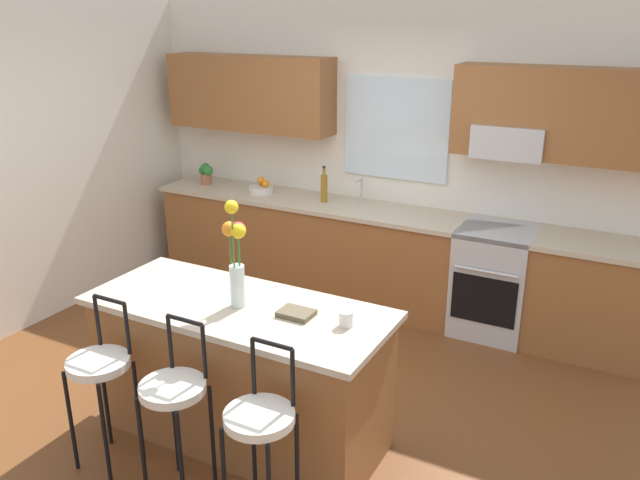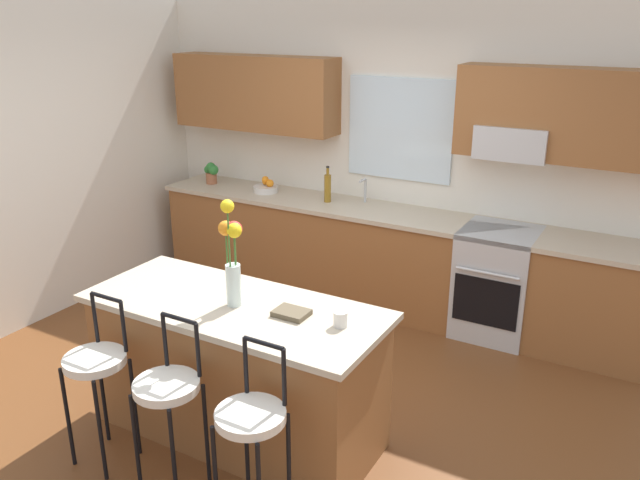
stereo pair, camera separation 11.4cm
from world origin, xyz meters
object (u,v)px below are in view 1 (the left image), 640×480
object	(u,v)px
bar_stool_middle	(175,396)
flower_vase	(236,252)
oven_range	(493,281)
potted_plant_small	(206,173)
bar_stool_far	(260,425)
bar_stool_near	(100,370)
fruit_bowl_oranges	(262,188)
bottle_olive_oil	(324,187)
kitchen_island	(241,371)
mug_ceramic	(346,319)
cookbook	(296,313)

from	to	relation	value
bar_stool_middle	flower_vase	distance (m)	0.87
flower_vase	oven_range	bearing A→B (deg)	64.72
flower_vase	potted_plant_small	distance (m)	2.95
oven_range	bar_stool_far	size ratio (longest dim) A/B	0.88
flower_vase	bar_stool_near	bearing A→B (deg)	-133.03
bar_stool_near	fruit_bowl_oranges	bearing A→B (deg)	104.22
bar_stool_near	bottle_olive_oil	distance (m)	2.85
fruit_bowl_oranges	bar_stool_middle	bearing A→B (deg)	-65.85
potted_plant_small	fruit_bowl_oranges	bearing A→B (deg)	0.44
kitchen_island	oven_range	bearing A→B (deg)	64.41
oven_range	bar_stool_near	xyz separation A→B (m)	(-1.60, -2.79, 0.18)
bar_stool_middle	flower_vase	bearing A→B (deg)	88.94
flower_vase	bar_stool_far	bearing A→B (deg)	-48.12
oven_range	mug_ceramic	size ratio (longest dim) A/B	10.22
kitchen_island	bar_stool_middle	bearing A→B (deg)	-90.00
bar_stool_middle	fruit_bowl_oranges	bearing A→B (deg)	114.15
bar_stool_near	cookbook	distance (m)	1.18
kitchen_island	mug_ceramic	bearing A→B (deg)	4.71
flower_vase	bar_stool_middle	bearing A→B (deg)	-91.06
oven_range	cookbook	xyz separation A→B (m)	(-0.66, -2.15, 0.48)
bottle_olive_oil	potted_plant_small	xyz separation A→B (m)	(-1.36, -0.00, -0.01)
flower_vase	bottle_olive_oil	world-z (taller)	flower_vase
mug_ceramic	fruit_bowl_oranges	distance (m)	2.92
bar_stool_near	bar_stool_far	world-z (taller)	same
bar_stool_near	cookbook	bearing A→B (deg)	34.53
flower_vase	mug_ceramic	world-z (taller)	flower_vase
kitchen_island	cookbook	distance (m)	0.61
bar_stool_far	flower_vase	distance (m)	1.02
bar_stool_middle	bottle_olive_oil	bearing A→B (deg)	101.50
mug_ceramic	cookbook	world-z (taller)	mug_ceramic
bar_stool_near	bottle_olive_oil	bearing A→B (deg)	90.47
flower_vase	fruit_bowl_oranges	xyz separation A→B (m)	(-1.28, 2.22, -0.30)
oven_range	mug_ceramic	bearing A→B (deg)	-99.29
bar_stool_middle	flower_vase	xyz separation A→B (m)	(0.01, 0.60, 0.63)
oven_range	flower_vase	size ratio (longest dim) A/B	1.38
oven_range	fruit_bowl_oranges	distance (m)	2.37
cookbook	bottle_olive_oil	world-z (taller)	bottle_olive_oil
potted_plant_small	bottle_olive_oil	bearing A→B (deg)	0.04
bar_stool_far	cookbook	xyz separation A→B (m)	(-0.16, 0.65, 0.30)
cookbook	potted_plant_small	bearing A→B (deg)	136.90
bar_stool_far	flower_vase	bearing A→B (deg)	131.88
flower_vase	potted_plant_small	xyz separation A→B (m)	(-1.94, 2.21, -0.22)
mug_ceramic	potted_plant_small	bearing A→B (deg)	140.73
kitchen_island	mug_ceramic	world-z (taller)	mug_ceramic
cookbook	mug_ceramic	bearing A→B (deg)	3.77
bar_stool_far	flower_vase	world-z (taller)	flower_vase
oven_range	bar_stool_middle	size ratio (longest dim) A/B	0.88
oven_range	bar_stool_near	bearing A→B (deg)	-119.76
kitchen_island	fruit_bowl_oranges	world-z (taller)	fruit_bowl_oranges
potted_plant_small	kitchen_island	bearing A→B (deg)	-48.81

